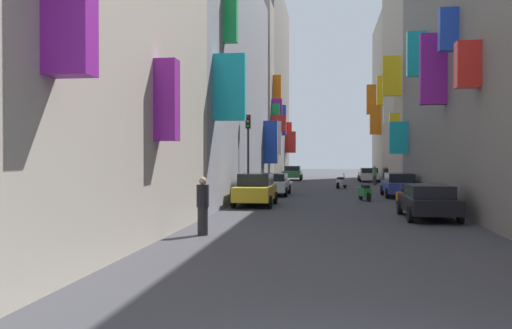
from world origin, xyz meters
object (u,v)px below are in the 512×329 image
parked_car_yellow (256,189)px  traffic_light_near_corner (248,143)px  scooter_white (341,182)px  pedestrian_near_left (203,206)px  scooter_green (365,192)px  parked_car_blue (399,184)px  parked_car_green (293,173)px  pedestrian_crossing (374,175)px  scooter_orange (406,197)px  parked_car_silver (369,174)px  parked_car_white (273,184)px  pedestrian_near_right (386,177)px  parked_car_black (428,200)px

parked_car_yellow → traffic_light_near_corner: bearing=105.0°
parked_car_yellow → scooter_white: 15.65m
pedestrian_near_left → traffic_light_near_corner: bearing=92.5°
scooter_green → traffic_light_near_corner: 6.93m
parked_car_blue → parked_car_green: size_ratio=1.12×
scooter_green → pedestrian_crossing: size_ratio=1.15×
scooter_orange → traffic_light_near_corner: (-8.03, 2.79, 2.71)m
parked_car_silver → parked_car_green: bearing=160.1°
parked_car_white → scooter_orange: 9.85m
parked_car_blue → parked_car_silver: bearing=90.9°
parked_car_yellow → scooter_white: parked_car_yellow is taller
parked_car_green → scooter_white: bearing=-71.7°
pedestrian_near_right → traffic_light_near_corner: bearing=-124.5°
parked_car_silver → parked_car_yellow: 27.30m
scooter_white → scooter_orange: 14.88m
parked_car_blue → scooter_orange: (-0.50, -6.35, -0.29)m
pedestrian_crossing → parked_car_silver: bearing=90.4°
scooter_orange → parked_car_white: bearing=136.1°
parked_car_white → traffic_light_near_corner: 4.81m
parked_car_yellow → scooter_white: (4.51, 14.98, -0.35)m
parked_car_black → pedestrian_crossing: size_ratio=2.65×
pedestrian_crossing → scooter_orange: bearing=-90.6°
parked_car_black → scooter_orange: size_ratio=2.36×
parked_car_yellow → scooter_green: bearing=34.5°
parked_car_blue → scooter_green: parked_car_blue is taller
parked_car_black → traffic_light_near_corner: traffic_light_near_corner is taller
parked_car_blue → scooter_green: (-2.20, -2.91, -0.29)m
parked_car_white → traffic_light_near_corner: size_ratio=0.92×
scooter_orange → traffic_light_near_corner: bearing=160.8°
scooter_green → pedestrian_crossing: bearing=83.4°
parked_car_silver → scooter_orange: 25.95m
parked_car_green → parked_car_black: (7.48, -33.59, -0.06)m
parked_car_white → pedestrian_near_left: (-0.36, -17.08, 0.17)m
parked_car_black → pedestrian_crossing: bearing=89.9°
parked_car_silver → scooter_orange: (-0.18, -25.95, -0.25)m
parked_car_black → parked_car_yellow: parked_car_yellow is taller
scooter_white → parked_car_black: bearing=-81.7°
pedestrian_crossing → parked_car_yellow: bearing=-110.1°
parked_car_blue → pedestrian_near_right: bearing=88.8°
scooter_white → pedestrian_near_right: 3.51m
parked_car_silver → traffic_light_near_corner: size_ratio=0.93×
parked_car_green → scooter_orange: (7.33, -28.67, -0.30)m
parked_car_blue → scooter_white: parked_car_blue is taller
pedestrian_crossing → pedestrian_near_left: 31.15m
scooter_orange → pedestrian_near_left: pedestrian_near_left is taller
parked_car_yellow → scooter_white: size_ratio=2.17×
parked_car_blue → pedestrian_crossing: bearing=91.2°
parked_car_white → pedestrian_near_right: bearing=48.1°
parked_car_green → scooter_green: bearing=-77.4°
scooter_white → parked_car_blue: bearing=-69.0°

